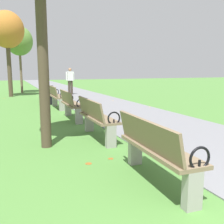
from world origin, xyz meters
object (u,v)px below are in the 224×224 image
Objects in this scene: park_bench_2 at (155,149)px; park_bench_4 at (71,104)px; park_bench_6 at (47,91)px; park_bench_5 at (57,96)px; pedestrian_walking at (70,80)px; trash_bin at (48,95)px; tree_3 at (19,41)px; tree_2 at (7,30)px; park_bench_3 at (96,117)px.

park_bench_2 and park_bench_4 have the same top height.
park_bench_5 is at bearing -90.00° from park_bench_6.
pedestrian_walking is 4.50m from trash_bin.
tree_3 reaches higher than park_bench_5.
park_bench_5 is 6.63m from tree_2.
tree_2 reaches higher than pedestrian_walking.
pedestrian_walking is (1.80, 10.30, 0.44)m from park_bench_3.
park_bench_5 is 0.37× the size of tree_3.
park_bench_6 is 6.19m from tree_3.
park_bench_4 is at bearing -85.08° from tree_3.
tree_3 is (-0.90, 15.38, 2.88)m from park_bench_2.
park_bench_6 is at bearing -80.53° from tree_3.
park_bench_6 is 1.25m from trash_bin.
tree_2 is (-1.63, 10.53, 3.19)m from park_bench_3.
park_bench_5 is 1.91× the size of trash_bin.
park_bench_4 and park_bench_5 have the same top height.
park_bench_3 is (-0.00, 2.47, 0.00)m from park_bench_2.
tree_3 reaches higher than park_bench_3.
park_bench_3 is at bearing -90.00° from park_bench_4.
park_bench_3 is 4.95m from park_bench_5.
park_bench_3 is 2.43m from park_bench_4.
trash_bin is at bearing -115.72° from pedestrian_walking.
tree_3 is (-0.90, 5.41, 2.88)m from park_bench_6.
tree_3 is at bearing 99.47° from park_bench_6.
tree_3 reaches higher than park_bench_4.
tree_2 reaches higher than park_bench_5.
park_bench_6 is (-0.00, 5.08, 0.00)m from park_bench_4.
tree_2 reaches higher than park_bench_2.
park_bench_3 is 1.00× the size of park_bench_5.
park_bench_2 is 1.01× the size of park_bench_4.
trash_bin is (1.48, -4.27, -3.26)m from tree_2.
tree_3 is 7.30m from trash_bin.
park_bench_2 is 9.98m from park_bench_6.
park_bench_6 is 0.37× the size of tree_3.
park_bench_5 is (0.00, 4.95, 0.00)m from park_bench_3.
park_bench_6 is 1.91× the size of trash_bin.
park_bench_5 is 2.55m from park_bench_6.
park_bench_5 is 0.99× the size of pedestrian_walking.
park_bench_5 is 8.51m from tree_3.
tree_2 is 2.51m from tree_3.
park_bench_6 is at bearing 83.22° from trash_bin.
park_bench_6 is at bearing -122.71° from pedestrian_walking.
tree_3 is at bearing 96.47° from park_bench_5.
park_bench_3 is 10.46m from pedestrian_walking.
park_bench_4 reaches higher than trash_bin.
park_bench_6 is 4.69m from tree_2.
pedestrian_walking is 1.93× the size of trash_bin.
park_bench_2 and park_bench_3 have the same top height.
trash_bin is at bearing -83.52° from tree_3.
park_bench_5 is at bearing -83.60° from trash_bin.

